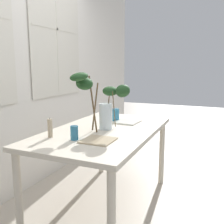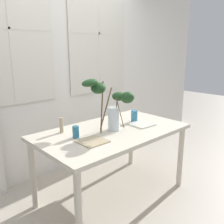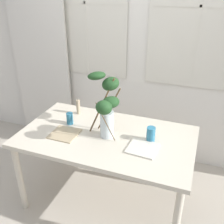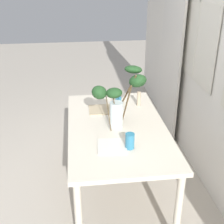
{
  "view_description": "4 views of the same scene",
  "coord_description": "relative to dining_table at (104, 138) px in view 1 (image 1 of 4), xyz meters",
  "views": [
    {
      "loc": [
        -2.11,
        -1.01,
        1.36
      ],
      "look_at": [
        0.04,
        -0.06,
        0.94
      ],
      "focal_mm": 41.05,
      "sensor_mm": 36.0,
      "label": 1
    },
    {
      "loc": [
        -1.64,
        -1.75,
        1.59
      ],
      "look_at": [
        -0.03,
        -0.03,
        0.98
      ],
      "focal_mm": 38.64,
      "sensor_mm": 36.0,
      "label": 2
    },
    {
      "loc": [
        0.75,
        -1.85,
        2.04
      ],
      "look_at": [
        0.05,
        0.02,
        1.01
      ],
      "focal_mm": 41.32,
      "sensor_mm": 36.0,
      "label": 3
    },
    {
      "loc": [
        2.51,
        -0.36,
        2.14
      ],
      "look_at": [
        -0.05,
        -0.04,
        0.9
      ],
      "focal_mm": 49.25,
      "sensor_mm": 36.0,
      "label": 4
    }
  ],
  "objects": [
    {
      "name": "drinking_glass_blue_right",
      "position": [
        0.4,
        0.05,
        0.15
      ],
      "size": [
        0.08,
        0.08,
        0.13
      ],
      "primitive_type": "cylinder",
      "color": "teal",
      "rests_on": "dining_table"
    },
    {
      "name": "plate_square_right",
      "position": [
        0.36,
        -0.09,
        0.09
      ],
      "size": [
        0.26,
        0.26,
        0.01
      ],
      "primitive_type": "cube",
      "rotation": [
        0.0,
        0.0,
        -0.07
      ],
      "color": "silver",
      "rests_on": "dining_table"
    },
    {
      "name": "back_wall_with_windows",
      "position": [
        -0.0,
        1.01,
        0.69
      ],
      "size": [
        5.98,
        0.14,
        2.74
      ],
      "color": "silver",
      "rests_on": "ground"
    },
    {
      "name": "pillar_candle",
      "position": [
        -0.43,
        0.29,
        0.16
      ],
      "size": [
        0.04,
        0.04,
        0.17
      ],
      "color": "tan",
      "rests_on": "dining_table"
    },
    {
      "name": "vase_with_branches",
      "position": [
        -0.01,
        0.03,
        0.39
      ],
      "size": [
        0.44,
        0.54,
        0.55
      ],
      "color": "silver",
      "rests_on": "dining_table"
    },
    {
      "name": "plate_square_left",
      "position": [
        -0.36,
        -0.12,
        0.09
      ],
      "size": [
        0.24,
        0.24,
        0.01
      ],
      "primitive_type": "cube",
      "rotation": [
        0.0,
        0.0,
        -0.0
      ],
      "color": "tan",
      "rests_on": "dining_table"
    },
    {
      "name": "ground",
      "position": [
        0.0,
        0.0,
        -0.7
      ],
      "size": [
        14.0,
        14.0,
        0.0
      ],
      "primitive_type": "plane",
      "color": "#B7AD9E"
    },
    {
      "name": "drinking_glass_blue_left",
      "position": [
        -0.41,
        0.07,
        0.14
      ],
      "size": [
        0.06,
        0.06,
        0.11
      ],
      "primitive_type": "cylinder",
      "color": "teal",
      "rests_on": "dining_table"
    },
    {
      "name": "dining_table",
      "position": [
        0.0,
        0.0,
        0.0
      ],
      "size": [
        1.58,
        0.91,
        0.78
      ],
      "color": "beige",
      "rests_on": "ground"
    }
  ]
}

